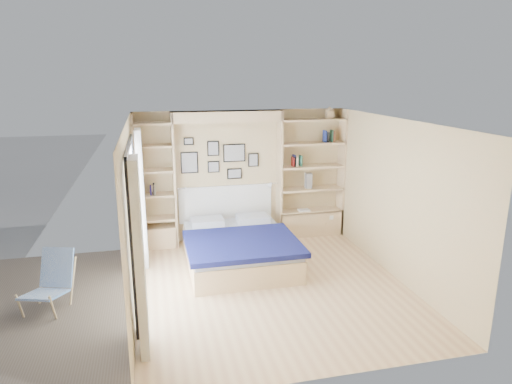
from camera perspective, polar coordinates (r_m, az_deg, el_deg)
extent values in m
plane|color=#E1BB87|center=(7.14, 1.97, -11.63)|extent=(4.50, 4.50, 0.00)
plane|color=tan|center=(8.80, -1.77, 2.08)|extent=(4.00, 0.00, 4.00)
plane|color=tan|center=(4.68, 9.39, -9.54)|extent=(4.00, 0.00, 4.00)
plane|color=tan|center=(6.47, -15.31, -3.03)|extent=(0.00, 4.50, 4.50)
plane|color=tan|center=(7.44, 17.10, -0.88)|extent=(0.00, 4.50, 4.50)
plane|color=white|center=(6.44, 2.17, 8.77)|extent=(4.50, 4.50, 0.00)
cube|color=tan|center=(8.48, -10.18, 1.37)|extent=(0.04, 0.35, 2.50)
cube|color=tan|center=(8.80, 2.93, 2.07)|extent=(0.04, 0.35, 2.50)
cube|color=tan|center=(8.41, -3.62, 9.41)|extent=(2.00, 0.35, 0.20)
cube|color=tan|center=(9.23, 10.60, 2.42)|extent=(0.04, 0.35, 2.50)
cube|color=tan|center=(8.47, -14.77, 1.11)|extent=(0.04, 0.35, 2.50)
cube|color=tan|center=(9.26, 6.73, -3.80)|extent=(1.30, 0.35, 0.50)
cube|color=tan|center=(8.76, -12.16, -5.46)|extent=(0.70, 0.35, 0.40)
cube|color=black|center=(6.25, -15.63, 5.59)|extent=(0.04, 2.08, 0.06)
cube|color=black|center=(6.92, -14.38, -12.69)|extent=(0.04, 2.08, 0.06)
cube|color=black|center=(5.56, -15.21, -7.59)|extent=(0.04, 0.06, 2.20)
cube|color=black|center=(7.49, -14.78, -1.81)|extent=(0.04, 0.06, 2.20)
cube|color=silver|center=(6.51, -15.06, -4.11)|extent=(0.01, 2.00, 2.20)
cube|color=white|center=(5.27, -14.35, -8.15)|extent=(0.10, 0.45, 2.30)
cube|color=white|center=(7.74, -14.10, -0.85)|extent=(0.10, 0.45, 2.30)
cube|color=tan|center=(9.19, 6.77, -2.32)|extent=(1.30, 0.35, 0.04)
cube|color=tan|center=(9.07, 6.86, 0.40)|extent=(1.30, 0.35, 0.04)
cube|color=tan|center=(8.97, 6.94, 3.19)|extent=(1.30, 0.35, 0.04)
cube|color=tan|center=(8.89, 7.03, 6.04)|extent=(1.30, 0.35, 0.04)
cube|color=tan|center=(8.84, 7.12, 8.92)|extent=(1.30, 0.35, 0.04)
cube|color=tan|center=(8.65, -12.29, -3.28)|extent=(0.70, 0.35, 0.04)
cube|color=tan|center=(8.53, -12.45, -0.39)|extent=(0.70, 0.35, 0.04)
cube|color=tan|center=(8.43, -12.61, 2.56)|extent=(0.70, 0.35, 0.04)
cube|color=tan|center=(8.35, -12.78, 5.59)|extent=(0.70, 0.35, 0.04)
cube|color=tan|center=(8.30, -12.94, 8.31)|extent=(0.70, 0.35, 0.04)
cube|color=tan|center=(7.85, -2.23, -7.62)|extent=(1.71, 2.14, 0.37)
cube|color=#B2B7C3|center=(7.77, -2.24, -5.99)|extent=(1.67, 2.10, 0.10)
cube|color=#101447|center=(7.41, -1.71, -6.45)|extent=(1.81, 1.50, 0.08)
cube|color=#B2B7C3|center=(8.39, -6.13, -3.70)|extent=(0.59, 0.43, 0.12)
cube|color=#B2B7C3|center=(8.52, -0.41, -3.32)|extent=(0.59, 0.43, 0.12)
cube|color=white|center=(8.85, -3.81, -1.42)|extent=(1.81, 0.04, 0.70)
cube|color=black|center=(8.58, -8.32, 3.66)|extent=(0.32, 0.02, 0.40)
cube|color=gray|center=(8.57, -8.31, 3.64)|extent=(0.28, 0.01, 0.36)
cube|color=black|center=(8.59, -5.38, 5.45)|extent=(0.22, 0.02, 0.28)
cube|color=gray|center=(8.58, -5.37, 5.43)|extent=(0.18, 0.01, 0.24)
cube|color=black|center=(8.65, -5.32, 3.16)|extent=(0.22, 0.02, 0.22)
cube|color=gray|center=(8.64, -5.31, 3.14)|extent=(0.18, 0.01, 0.18)
cube|color=black|center=(8.67, -2.73, 4.90)|extent=(0.42, 0.02, 0.34)
cube|color=gray|center=(8.66, -2.72, 4.89)|extent=(0.38, 0.01, 0.30)
cube|color=black|center=(8.74, -2.70, 2.32)|extent=(0.28, 0.02, 0.20)
cube|color=gray|center=(8.73, -2.69, 2.30)|extent=(0.24, 0.01, 0.16)
cube|color=black|center=(8.77, -0.34, 4.04)|extent=(0.20, 0.02, 0.26)
cube|color=gray|center=(8.76, -0.32, 4.02)|extent=(0.16, 0.01, 0.22)
cube|color=black|center=(8.52, -8.42, 6.30)|extent=(0.18, 0.02, 0.14)
cube|color=gray|center=(8.51, -8.41, 6.29)|extent=(0.14, 0.01, 0.10)
cylinder|color=silver|center=(8.44, -9.16, 0.46)|extent=(0.20, 0.02, 0.02)
cone|color=white|center=(8.46, -8.48, 0.36)|extent=(0.13, 0.12, 0.15)
cylinder|color=silver|center=(8.72, 2.17, 1.08)|extent=(0.20, 0.02, 0.02)
cone|color=white|center=(8.70, 1.54, 0.92)|extent=(0.13, 0.12, 0.15)
cube|color=#A51E1E|center=(8.82, 4.64, 3.77)|extent=(0.02, 0.15, 0.17)
cube|color=navy|center=(8.82, 4.77, 3.94)|extent=(0.03, 0.15, 0.22)
cube|color=black|center=(8.83, 4.76, 3.84)|extent=(0.03, 0.15, 0.20)
cube|color=#BFB28C|center=(8.84, 5.05, 3.78)|extent=(0.04, 0.15, 0.17)
cube|color=#26593F|center=(8.87, 5.58, 3.91)|extent=(0.03, 0.15, 0.21)
cube|color=navy|center=(8.96, 8.57, 6.91)|extent=(0.03, 0.15, 0.23)
cube|color=black|center=(8.98, 8.89, 6.81)|extent=(0.03, 0.15, 0.20)
cube|color=#26593F|center=(9.01, 9.45, 6.92)|extent=(0.03, 0.15, 0.23)
cube|color=#A13F2A|center=(9.02, 9.54, 6.88)|extent=(0.03, 0.15, 0.21)
cube|color=navy|center=(8.50, -13.03, 0.23)|extent=(0.02, 0.15, 0.16)
cube|color=black|center=(8.49, -12.65, 0.37)|extent=(0.03, 0.15, 0.20)
cube|color=#BFB28C|center=(8.50, -12.55, 0.36)|extent=(0.03, 0.15, 0.20)
cube|color=tan|center=(8.94, 9.13, 9.53)|extent=(0.13, 0.13, 0.15)
cone|color=tan|center=(8.93, 9.16, 10.26)|extent=(0.20, 0.20, 0.08)
cube|color=slate|center=(9.01, 6.57, 1.43)|extent=(0.12, 0.12, 0.30)
cube|color=white|center=(9.08, 6.01, -2.27)|extent=(0.22, 0.16, 0.03)
cube|color=#68594D|center=(7.19, -27.80, -13.21)|extent=(3.20, 4.00, 0.05)
cylinder|color=tan|center=(6.86, -27.40, -12.62)|extent=(0.07, 0.14, 0.40)
cylinder|color=tan|center=(6.64, -24.04, -13.12)|extent=(0.07, 0.14, 0.40)
cylinder|color=tan|center=(7.24, -25.16, -10.01)|extent=(0.13, 0.32, 0.66)
cylinder|color=tan|center=(7.04, -21.94, -10.39)|extent=(0.13, 0.32, 0.66)
cube|color=#2554A5|center=(6.87, -24.96, -11.53)|extent=(0.61, 0.67, 0.15)
cube|color=#2554A5|center=(7.08, -23.62, -8.60)|extent=(0.50, 0.35, 0.54)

